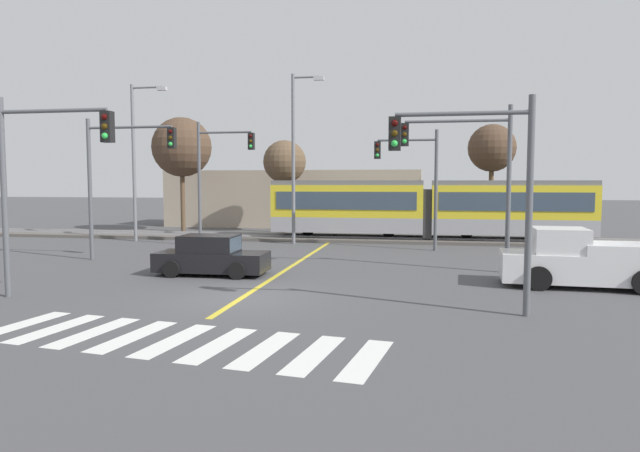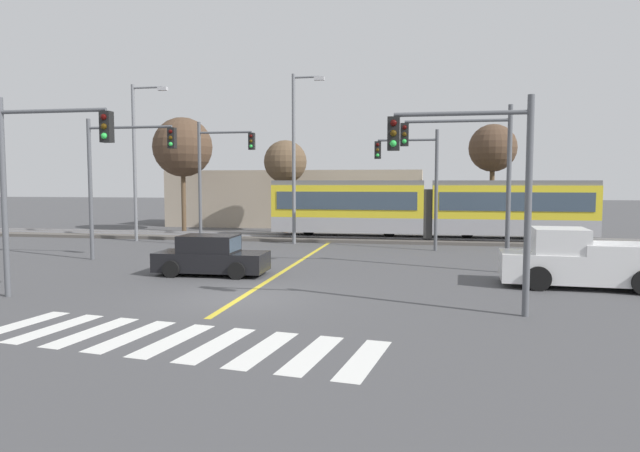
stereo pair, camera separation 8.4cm
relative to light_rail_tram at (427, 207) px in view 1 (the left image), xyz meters
name	(u,v)px [view 1 (the left image)]	position (x,y,z in m)	size (l,w,h in m)	color
ground_plane	(242,298)	(-5.63, -17.77, -2.05)	(200.00, 200.00, 0.00)	#474749
track_bed	(334,238)	(-5.63, 0.01, -1.96)	(120.00, 4.00, 0.18)	#56514C
rail_near	(332,237)	(-5.63, -0.71, -1.82)	(120.00, 0.08, 0.10)	#939399
rail_far	(335,235)	(-5.63, 0.73, -1.82)	(120.00, 0.08, 0.10)	#939399
light_rail_tram	(427,207)	(0.00, 0.00, 0.00)	(18.50, 2.64, 3.43)	#9E9EA3
crosswalk_stripe_0	(21,325)	(-9.98, -21.96, -2.04)	(0.56, 2.80, 0.01)	silver
crosswalk_stripe_1	(56,328)	(-8.90, -22.11, -2.04)	(0.56, 2.80, 0.01)	silver
crosswalk_stripe_2	(94,332)	(-7.81, -22.26, -2.04)	(0.56, 2.80, 0.01)	silver
crosswalk_stripe_3	(133,336)	(-6.72, -22.41, -2.04)	(0.56, 2.80, 0.01)	silver
crosswalk_stripe_4	(175,340)	(-5.63, -22.56, -2.04)	(0.56, 2.80, 0.01)	silver
crosswalk_stripe_5	(219,345)	(-4.54, -22.71, -2.04)	(0.56, 2.80, 0.01)	silver
crosswalk_stripe_6	(265,349)	(-3.45, -22.86, -2.04)	(0.56, 2.80, 0.01)	silver
crosswalk_stripe_7	(314,354)	(-2.36, -23.01, -2.04)	(0.56, 2.80, 0.01)	silver
crosswalk_stripe_8	(366,359)	(-1.27, -23.16, -2.04)	(0.56, 2.80, 0.01)	silver
lane_centre_line	(291,266)	(-5.63, -11.28, -2.05)	(0.20, 18.56, 0.01)	gold
sedan_crossing	(212,257)	(-8.11, -13.88, -1.35)	(4.23, 1.98, 1.52)	black
pickup_truck	(581,262)	(5.02, -14.03, -1.21)	(5.51, 2.47, 1.98)	silver
traffic_light_mid_right	(472,164)	(1.63, -11.31, 2.19)	(4.25, 0.38, 6.48)	#515459
traffic_light_far_left	(216,167)	(-11.40, -4.55, 2.31)	(3.25, 0.38, 6.80)	#515459
traffic_light_near_right	(479,171)	(1.23, -18.71, 1.77)	(3.75, 0.38, 5.78)	#515459
traffic_light_near_left	(39,166)	(-11.53, -18.95, 1.96)	(3.75, 0.38, 6.08)	#515459
traffic_light_far_right	(415,172)	(-0.66, -4.54, 1.96)	(3.25, 0.38, 6.18)	#515459
traffic_light_mid_left	(118,166)	(-13.65, -10.82, 2.18)	(4.25, 0.38, 6.35)	#515459
street_lamp_west	(137,153)	(-16.93, -2.96, 3.15)	(2.26, 0.28, 9.22)	slate
street_lamp_centre	(296,150)	(-7.36, -2.72, 3.27)	(1.85, 0.28, 9.54)	slate
bare_tree_far_west	(182,147)	(-17.00, 3.58, 3.88)	(4.16, 4.16, 8.04)	brown
bare_tree_west	(285,162)	(-9.74, 4.23, 2.82)	(2.96, 2.96, 6.39)	brown
bare_tree_east	(492,149)	(4.16, 5.13, 3.66)	(3.14, 3.14, 7.33)	brown
building_backdrop_far	(296,198)	(-10.34, 10.26, 0.15)	(19.83, 6.00, 4.40)	tan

